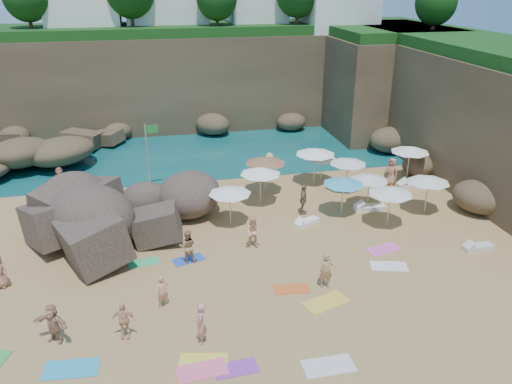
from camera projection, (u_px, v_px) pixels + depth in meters
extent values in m
plane|color=tan|center=(229.00, 256.00, 24.54)|extent=(120.00, 120.00, 0.00)
plane|color=#0C4751|center=(182.00, 109.00, 51.42)|extent=(120.00, 120.00, 0.00)
cube|color=brown|center=(205.00, 79.00, 45.73)|extent=(44.00, 8.00, 8.00)
cube|color=brown|center=(485.00, 115.00, 33.81)|extent=(8.00, 30.00, 8.00)
cube|color=brown|center=(381.00, 82.00, 44.17)|extent=(10.00, 12.00, 8.00)
cube|color=white|center=(82.00, 1.00, 41.99)|extent=(6.00, 5.00, 5.50)
cube|color=white|center=(256.00, 2.00, 45.01)|extent=(5.00, 5.00, 5.00)
sphere|color=#11380F|center=(436.00, 2.00, 38.26)|extent=(3.15, 3.15, 3.15)
cylinder|color=white|center=(4.00, 87.00, 47.01)|extent=(0.10, 0.10, 6.00)
cylinder|color=white|center=(21.00, 87.00, 47.30)|extent=(0.10, 0.10, 6.00)
cylinder|color=silver|center=(148.00, 157.00, 31.44)|extent=(0.09, 0.09, 4.33)
cube|color=#21872E|center=(152.00, 129.00, 30.80)|extent=(0.74, 0.25, 0.49)
cylinder|color=silver|center=(315.00, 167.00, 32.67)|extent=(0.07, 0.07, 2.31)
cone|color=white|center=(315.00, 151.00, 32.23)|extent=(2.59, 2.59, 0.39)
cylinder|color=silver|center=(260.00, 187.00, 29.80)|extent=(0.06, 0.06, 2.16)
cone|color=white|center=(260.00, 171.00, 29.39)|extent=(2.43, 2.43, 0.37)
cylinder|color=silver|center=(347.00, 176.00, 31.60)|extent=(0.06, 0.06, 2.09)
cone|color=silver|center=(348.00, 161.00, 31.20)|extent=(2.34, 2.34, 0.36)
cylinder|color=silver|center=(321.00, 169.00, 33.16)|extent=(0.05, 0.05, 1.75)
cone|color=silver|center=(322.00, 157.00, 32.83)|extent=(1.97, 1.97, 0.30)
cylinder|color=silver|center=(230.00, 207.00, 27.29)|extent=(0.06, 0.06, 2.09)
cone|color=white|center=(230.00, 191.00, 26.90)|extent=(2.34, 2.34, 0.36)
cylinder|color=silver|center=(265.00, 177.00, 31.21)|extent=(0.07, 0.07, 2.28)
cone|color=red|center=(265.00, 160.00, 30.78)|extent=(2.55, 2.55, 0.39)
cylinder|color=silver|center=(408.00, 164.00, 33.22)|extent=(0.07, 0.07, 2.26)
cone|color=white|center=(410.00, 149.00, 32.80)|extent=(2.53, 2.53, 0.39)
cylinder|color=silver|center=(368.00, 192.00, 29.35)|extent=(0.06, 0.06, 1.97)
cone|color=silver|center=(370.00, 177.00, 28.98)|extent=(2.21, 2.21, 0.34)
cylinder|color=silver|center=(389.00, 208.00, 27.16)|extent=(0.06, 0.06, 2.13)
cone|color=silver|center=(391.00, 191.00, 26.75)|extent=(2.39, 2.39, 0.36)
cylinder|color=silver|center=(342.00, 197.00, 28.48)|extent=(0.06, 0.06, 2.10)
cone|color=#3CA2CC|center=(344.00, 181.00, 28.08)|extent=(2.35, 2.35, 0.36)
cylinder|color=silver|center=(427.00, 195.00, 28.76)|extent=(0.06, 0.06, 2.11)
cone|color=silver|center=(429.00, 179.00, 28.36)|extent=(2.36, 2.36, 0.36)
cube|color=silver|center=(197.00, 203.00, 29.89)|extent=(2.01, 1.24, 0.30)
cube|color=white|center=(369.00, 181.00, 33.12)|extent=(1.85, 0.69, 0.28)
cube|color=white|center=(307.00, 222.00, 27.67)|extent=(1.61, 1.17, 0.24)
cube|color=white|center=(370.00, 208.00, 29.35)|extent=(1.88, 0.77, 0.29)
cube|color=white|center=(413.00, 185.00, 32.46)|extent=(2.03, 0.69, 0.31)
cube|color=silver|center=(478.00, 247.00, 25.11)|extent=(1.59, 0.59, 0.24)
cube|color=#269ACD|center=(71.00, 369.00, 17.51)|extent=(1.97, 1.12, 0.03)
cube|color=#FC6280|center=(202.00, 370.00, 17.44)|extent=(1.81, 1.00, 0.03)
cube|color=yellow|center=(203.00, 362.00, 17.83)|extent=(1.89, 1.22, 0.03)
cube|color=silver|center=(328.00, 366.00, 17.63)|extent=(1.84, 0.93, 0.03)
cube|color=purple|center=(236.00, 368.00, 17.52)|extent=(1.59, 0.87, 0.03)
cube|color=blue|center=(189.00, 260.00, 24.24)|extent=(1.64, 1.14, 0.03)
cube|color=pink|center=(384.00, 249.00, 25.16)|extent=(1.91, 1.28, 0.03)
cube|color=#DB5E22|center=(291.00, 289.00, 21.98)|extent=(1.66, 0.98, 0.03)
cube|color=#34B972|center=(144.00, 263.00, 23.99)|extent=(1.59, 0.98, 0.03)
cube|color=yellow|center=(326.00, 302.00, 21.06)|extent=(2.12, 1.54, 0.03)
cube|color=white|center=(389.00, 266.00, 23.68)|extent=(1.88, 1.30, 0.03)
imported|color=tan|center=(163.00, 292.00, 20.54)|extent=(0.64, 0.57, 1.47)
imported|color=tan|center=(188.00, 246.00, 23.79)|extent=(0.88, 0.73, 1.67)
imported|color=tan|center=(269.00, 164.00, 34.32)|extent=(1.11, 0.72, 1.59)
imported|color=#886344|center=(303.00, 200.00, 28.60)|extent=(0.81, 1.13, 1.78)
imported|color=tan|center=(391.00, 172.00, 32.60)|extent=(0.92, 1.02, 1.85)
imported|color=#B46E5A|center=(60.00, 180.00, 31.59)|extent=(1.58, 0.81, 1.64)
imported|color=tan|center=(201.00, 323.00, 18.48)|extent=(0.54, 0.70, 1.71)
imported|color=#F6B48B|center=(125.00, 333.00, 18.98)|extent=(1.18, 1.68, 0.37)
imported|color=#A66A53|center=(2.00, 283.00, 22.04)|extent=(1.15, 1.73, 0.42)
imported|color=tan|center=(55.00, 337.00, 18.77)|extent=(2.09, 2.13, 0.43)
imported|color=tan|center=(325.00, 283.00, 22.06)|extent=(0.83, 1.69, 0.39)
imported|color=#F7B98C|center=(254.00, 242.00, 25.20)|extent=(1.45, 1.87, 0.64)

